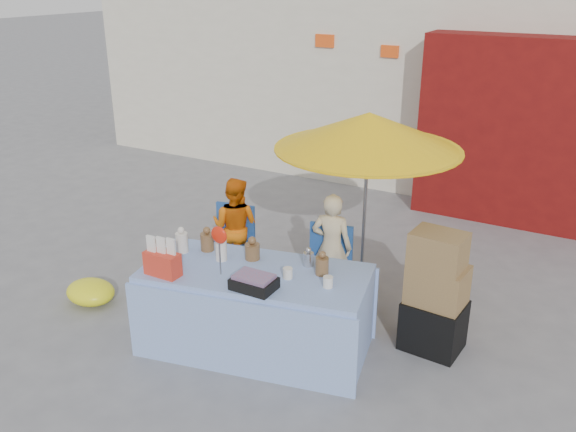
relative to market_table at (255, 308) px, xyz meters
The scene contains 9 objects.
ground 0.72m from the market_table, 144.58° to the left, with size 80.00×80.00×0.00m, color slate.
market_table is the anchor object (origin of this frame).
chair_left 1.51m from the market_table, 133.87° to the left, with size 0.55×0.54×0.85m.
chair_right 1.12m from the market_table, 79.05° to the left, with size 0.55×0.54×0.85m.
vendor_orange 1.61m from the market_table, 130.46° to the left, with size 0.58×0.45×1.20m, color orange.
vendor_beige 1.25m from the market_table, 80.12° to the left, with size 0.45×0.29×1.23m, color beige.
umbrella 2.07m from the market_table, 69.47° to the left, with size 1.90×1.90×2.09m.
box_stack 1.70m from the market_table, 28.74° to the left, with size 0.58×0.49×1.21m.
tarp_bundle 2.06m from the market_table, behind, with size 0.57×0.45×0.26m, color yellow.
Camera 1 is at (3.20, -4.56, 3.39)m, focal length 38.00 mm.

